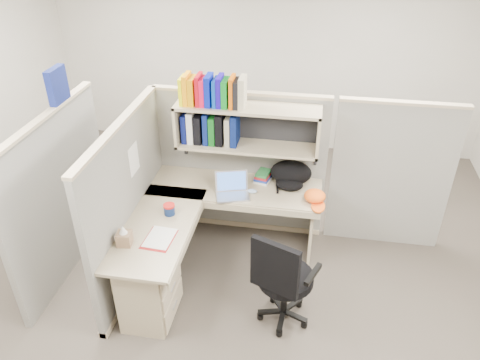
% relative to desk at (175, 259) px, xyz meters
% --- Properties ---
extents(ground, '(6.00, 6.00, 0.00)m').
position_rel_desk_xyz_m(ground, '(0.41, 0.29, -0.44)').
color(ground, '#342E28').
rests_on(ground, ground).
extents(room_shell, '(6.00, 6.00, 6.00)m').
position_rel_desk_xyz_m(room_shell, '(0.41, 0.29, 1.18)').
color(room_shell, '#A7A297').
rests_on(room_shell, ground).
extents(cubicle, '(3.79, 1.84, 1.95)m').
position_rel_desk_xyz_m(cubicle, '(0.04, 0.74, 0.47)').
color(cubicle, slate).
rests_on(cubicle, ground).
extents(desk, '(1.74, 1.75, 0.73)m').
position_rel_desk_xyz_m(desk, '(0.00, 0.00, 0.00)').
color(desk, tan).
rests_on(desk, ground).
extents(laptop, '(0.40, 0.40, 0.23)m').
position_rel_desk_xyz_m(laptop, '(0.41, 0.67, 0.41)').
color(laptop, '#AEAEB3').
rests_on(laptop, desk).
extents(backpack, '(0.46, 0.38, 0.25)m').
position_rel_desk_xyz_m(backpack, '(0.96, 0.97, 0.41)').
color(backpack, black).
rests_on(backpack, desk).
extents(orange_cap, '(0.28, 0.30, 0.11)m').
position_rel_desk_xyz_m(orange_cap, '(1.21, 0.73, 0.35)').
color(orange_cap, '#F15A15').
rests_on(orange_cap, desk).
extents(snack_canister, '(0.11, 0.11, 0.10)m').
position_rel_desk_xyz_m(snack_canister, '(-0.11, 0.29, 0.35)').
color(snack_canister, '#0D2150').
rests_on(snack_canister, desk).
extents(tissue_box, '(0.13, 0.13, 0.19)m').
position_rel_desk_xyz_m(tissue_box, '(-0.36, -0.20, 0.39)').
color(tissue_box, '#8D6D50').
rests_on(tissue_box, desk).
extents(mouse, '(0.10, 0.08, 0.04)m').
position_rel_desk_xyz_m(mouse, '(0.59, 0.78, 0.31)').
color(mouse, '#92ACD0').
rests_on(mouse, desk).
extents(paper_cup, '(0.09, 0.09, 0.11)m').
position_rel_desk_xyz_m(paper_cup, '(0.39, 0.95, 0.35)').
color(paper_cup, silver).
rests_on(paper_cup, desk).
extents(book_stack, '(0.19, 0.23, 0.10)m').
position_rel_desk_xyz_m(book_stack, '(0.67, 1.03, 0.34)').
color(book_stack, slate).
rests_on(book_stack, desk).
extents(loose_paper, '(0.24, 0.31, 0.00)m').
position_rel_desk_xyz_m(loose_paper, '(-0.09, -0.07, 0.29)').
color(loose_paper, white).
rests_on(loose_paper, desk).
extents(task_chair, '(0.58, 0.54, 1.01)m').
position_rel_desk_xyz_m(task_chair, '(1.00, -0.16, -0.08)').
color(task_chair, black).
rests_on(task_chair, ground).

